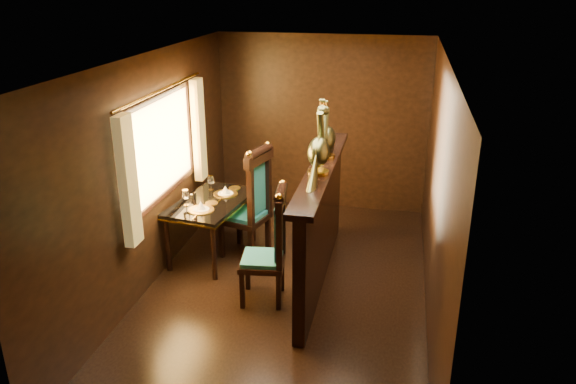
% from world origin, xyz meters
% --- Properties ---
extents(ground, '(5.00, 5.00, 0.00)m').
position_xyz_m(ground, '(0.00, 0.00, 0.00)').
color(ground, black).
rests_on(ground, ground).
extents(room_shell, '(3.04, 5.04, 2.52)m').
position_xyz_m(room_shell, '(-0.09, 0.02, 1.58)').
color(room_shell, black).
rests_on(room_shell, ground).
extents(partition, '(0.26, 2.70, 1.36)m').
position_xyz_m(partition, '(0.32, 0.30, 0.71)').
color(partition, black).
rests_on(partition, ground).
extents(dining_table, '(0.92, 1.32, 0.92)m').
position_xyz_m(dining_table, '(-1.05, 0.63, 0.65)').
color(dining_table, black).
rests_on(dining_table, ground).
extents(chair_left, '(0.51, 0.54, 1.29)m').
position_xyz_m(chair_left, '(-0.08, -0.23, 0.67)').
color(chair_left, black).
rests_on(chair_left, ground).
extents(chair_right, '(0.63, 0.65, 1.43)m').
position_xyz_m(chair_right, '(-0.54, 0.69, 0.74)').
color(chair_right, black).
rests_on(chair_right, ground).
extents(peacock_left, '(0.23, 0.61, 0.73)m').
position_xyz_m(peacock_left, '(0.33, 0.03, 1.73)').
color(peacock_left, '#174734').
rests_on(peacock_left, partition).
extents(peacock_right, '(0.21, 0.57, 0.67)m').
position_xyz_m(peacock_right, '(0.33, 0.59, 1.70)').
color(peacock_right, '#174734').
rests_on(peacock_right, partition).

